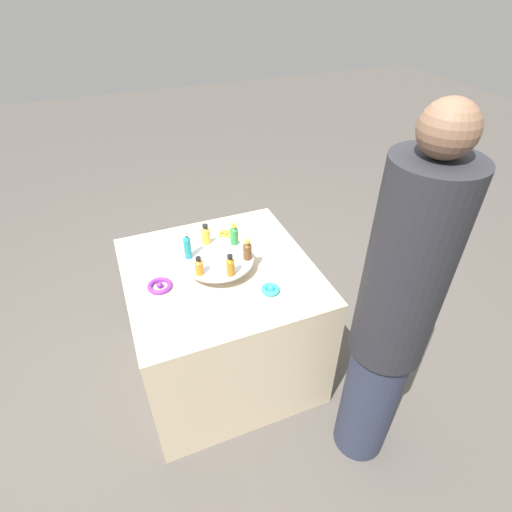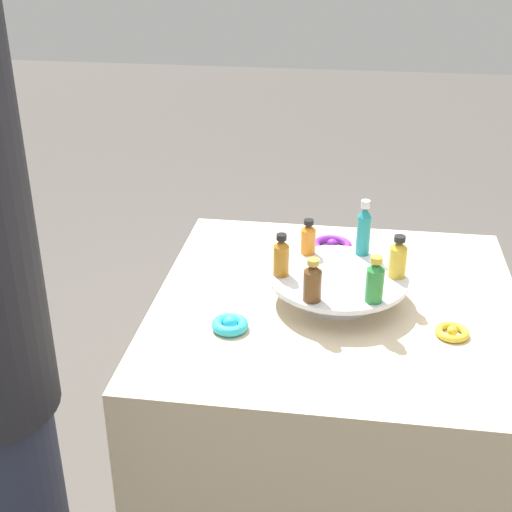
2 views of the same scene
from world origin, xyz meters
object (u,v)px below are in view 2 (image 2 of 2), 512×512
object	(u,v)px
bottle_teal	(364,230)
bottle_amber	(281,256)
bottle_orange	(308,238)
ribbon_bow_gold	(452,332)
bottle_brown	(313,282)
bottle_gold	(398,258)
bottle_green	(375,281)
ribbon_bow_teal	(230,324)
ribbon_bow_purple	(332,245)
display_stand	(338,283)

from	to	relation	value
bottle_teal	bottle_amber	world-z (taller)	bottle_teal
bottle_orange	ribbon_bow_gold	bearing A→B (deg)	56.13
bottle_brown	ribbon_bow_gold	world-z (taller)	bottle_brown
bottle_orange	bottle_brown	world-z (taller)	bottle_brown
ribbon_bow_gold	bottle_brown	bearing A→B (deg)	-88.87
bottle_gold	ribbon_bow_gold	world-z (taller)	bottle_gold
bottle_green	bottle_brown	world-z (taller)	bottle_green
bottle_gold	bottle_teal	xyz separation A→B (m)	(-0.11, -0.08, 0.02)
bottle_green	bottle_gold	xyz separation A→B (m)	(-0.12, 0.05, -0.00)
ribbon_bow_teal	bottle_green	bearing A→B (deg)	99.98
ribbon_bow_teal	ribbon_bow_gold	distance (m)	0.49
bottle_orange	ribbon_bow_gold	xyz separation A→B (m)	(0.23, 0.34, -0.10)
bottle_gold	bottle_amber	distance (m)	0.27
bottle_teal	ribbon_bow_purple	size ratio (longest dim) A/B	1.30
bottle_amber	bottle_green	bearing A→B (deg)	66.72
bottle_teal	bottle_brown	distance (m)	0.27
ribbon_bow_purple	ribbon_bow_teal	size ratio (longest dim) A/B	1.32
bottle_green	ribbon_bow_gold	world-z (taller)	bottle_green
bottle_gold	bottle_amber	size ratio (longest dim) A/B	0.99
bottle_teal	bottle_orange	bearing A→B (deg)	-83.28
bottle_orange	ribbon_bow_purple	distance (m)	0.21
bottle_amber	ribbon_bow_teal	world-z (taller)	bottle_amber
display_stand	bottle_amber	distance (m)	0.15
bottle_teal	bottle_brown	size ratio (longest dim) A/B	1.42
display_stand	bottle_green	distance (m)	0.15
bottle_teal	ribbon_bow_gold	xyz separation A→B (m)	(0.24, 0.20, -0.12)
bottle_teal	bottle_orange	size ratio (longest dim) A/B	1.58
bottle_green	display_stand	bearing A→B (deg)	-143.28
ribbon_bow_purple	bottle_brown	bearing A→B (deg)	-3.87
bottle_gold	ribbon_bow_purple	distance (m)	0.33
bottle_orange	bottle_amber	world-z (taller)	bottle_amber
display_stand	ribbon_bow_teal	bearing A→B (deg)	-54.71
display_stand	bottle_gold	size ratio (longest dim) A/B	3.17
bottle_gold	bottle_brown	xyz separation A→B (m)	(0.14, -0.19, -0.00)
bottle_green	bottle_teal	size ratio (longest dim) A/B	0.76
bottle_orange	ribbon_bow_teal	size ratio (longest dim) A/B	1.09
bottle_amber	bottle_orange	bearing A→B (deg)	156.72
bottle_gold	ribbon_bow_purple	bearing A→B (deg)	-148.87
bottle_amber	display_stand	bearing A→B (deg)	96.72
bottle_gold	display_stand	bearing A→B (deg)	-83.28
display_stand	ribbon_bow_teal	distance (m)	0.28
bottle_orange	bottle_teal	bearing A→B (deg)	96.72
bottle_orange	ribbon_bow_gold	world-z (taller)	bottle_orange
bottle_teal	display_stand	bearing A→B (deg)	-23.28
bottle_green	ribbon_bow_teal	size ratio (longest dim) A/B	1.31
bottle_gold	bottle_brown	distance (m)	0.23
ribbon_bow_teal	ribbon_bow_purple	bearing A→B (deg)	155.29
bottle_green	bottle_gold	bearing A→B (deg)	156.72
display_stand	ribbon_bow_purple	size ratio (longest dim) A/B	3.00
bottle_teal	bottle_green	bearing A→B (deg)	6.72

